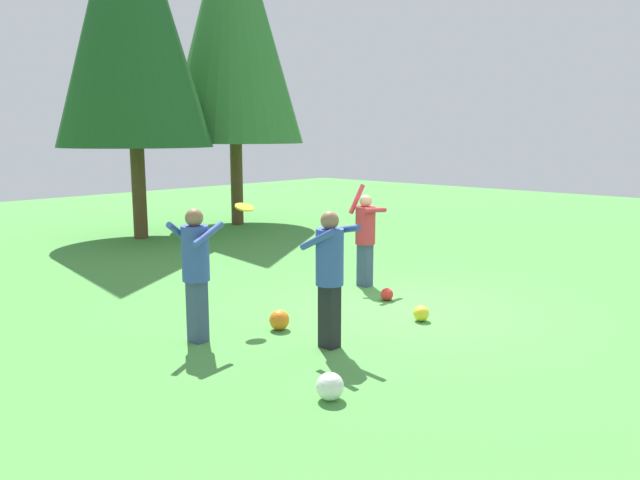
{
  "coord_description": "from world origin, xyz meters",
  "views": [
    {
      "loc": [
        -7.41,
        -5.17,
        2.59
      ],
      "look_at": [
        -0.87,
        0.89,
        1.05
      ],
      "focal_mm": 34.4,
      "sensor_mm": 36.0,
      "label": 1
    }
  ],
  "objects_px": {
    "ball_red": "(387,294)",
    "person_catcher": "(196,264)",
    "ball_white": "(330,386)",
    "ball_yellow": "(421,313)",
    "ball_orange": "(279,320)",
    "frisbee": "(244,207)",
    "tree_right": "(233,19)",
    "tree_center": "(130,7)",
    "person_bystander": "(330,268)",
    "person_thrower": "(365,232)"
  },
  "relations": [
    {
      "from": "ball_orange",
      "to": "tree_right",
      "type": "height_order",
      "value": "tree_right"
    },
    {
      "from": "person_bystander",
      "to": "person_catcher",
      "type": "bearing_deg",
      "value": 39.49
    },
    {
      "from": "person_thrower",
      "to": "person_catcher",
      "type": "bearing_deg",
      "value": 5.83
    },
    {
      "from": "ball_red",
      "to": "person_catcher",
      "type": "bearing_deg",
      "value": 169.45
    },
    {
      "from": "ball_white",
      "to": "person_bystander",
      "type": "bearing_deg",
      "value": 42.17
    },
    {
      "from": "person_catcher",
      "to": "ball_white",
      "type": "bearing_deg",
      "value": -111.1
    },
    {
      "from": "person_catcher",
      "to": "person_bystander",
      "type": "xyz_separation_m",
      "value": [
        0.97,
        -1.36,
        -0.0
      ]
    },
    {
      "from": "frisbee",
      "to": "ball_orange",
      "type": "relative_size",
      "value": 1.04
    },
    {
      "from": "person_catcher",
      "to": "ball_red",
      "type": "distance_m",
      "value": 3.36
    },
    {
      "from": "ball_orange",
      "to": "ball_red",
      "type": "bearing_deg",
      "value": -4.73
    },
    {
      "from": "ball_yellow",
      "to": "ball_red",
      "type": "distance_m",
      "value": 1.14
    },
    {
      "from": "frisbee",
      "to": "ball_red",
      "type": "height_order",
      "value": "frisbee"
    },
    {
      "from": "ball_red",
      "to": "tree_right",
      "type": "distance_m",
      "value": 10.62
    },
    {
      "from": "ball_red",
      "to": "ball_orange",
      "type": "relative_size",
      "value": 0.74
    },
    {
      "from": "ball_yellow",
      "to": "ball_white",
      "type": "xyz_separation_m",
      "value": [
        -2.8,
        -0.79,
        0.03
      ]
    },
    {
      "from": "person_thrower",
      "to": "ball_orange",
      "type": "bearing_deg",
      "value": 15.99
    },
    {
      "from": "person_thrower",
      "to": "frisbee",
      "type": "bearing_deg",
      "value": -0.0
    },
    {
      "from": "person_catcher",
      "to": "tree_right",
      "type": "relative_size",
      "value": 0.19
    },
    {
      "from": "ball_red",
      "to": "tree_right",
      "type": "relative_size",
      "value": 0.02
    },
    {
      "from": "ball_white",
      "to": "ball_orange",
      "type": "distance_m",
      "value": 2.29
    },
    {
      "from": "frisbee",
      "to": "ball_yellow",
      "type": "height_order",
      "value": "frisbee"
    },
    {
      "from": "ball_red",
      "to": "tree_right",
      "type": "xyz_separation_m",
      "value": [
        3.74,
        8.19,
        5.63
      ]
    },
    {
      "from": "person_bystander",
      "to": "frisbee",
      "type": "distance_m",
      "value": 1.8
    },
    {
      "from": "ball_red",
      "to": "frisbee",
      "type": "bearing_deg",
      "value": 155.96
    },
    {
      "from": "ball_orange",
      "to": "tree_center",
      "type": "relative_size",
      "value": 0.03
    },
    {
      "from": "tree_center",
      "to": "ball_red",
      "type": "bearing_deg",
      "value": -93.77
    },
    {
      "from": "ball_red",
      "to": "person_bystander",
      "type": "bearing_deg",
      "value": -160.85
    },
    {
      "from": "ball_yellow",
      "to": "ball_orange",
      "type": "xyz_separation_m",
      "value": [
        -1.62,
        1.18,
        0.02
      ]
    },
    {
      "from": "ball_yellow",
      "to": "tree_right",
      "type": "relative_size",
      "value": 0.02
    },
    {
      "from": "person_catcher",
      "to": "ball_yellow",
      "type": "relative_size",
      "value": 7.59
    },
    {
      "from": "person_bystander",
      "to": "ball_orange",
      "type": "height_order",
      "value": "person_bystander"
    },
    {
      "from": "ball_yellow",
      "to": "ball_red",
      "type": "xyz_separation_m",
      "value": [
        0.54,
        1.0,
        -0.01
      ]
    },
    {
      "from": "person_bystander",
      "to": "ball_yellow",
      "type": "xyz_separation_m",
      "value": [
        1.67,
        -0.23,
        -0.89
      ]
    },
    {
      "from": "person_bystander",
      "to": "frisbee",
      "type": "xyz_separation_m",
      "value": [
        0.12,
        1.7,
        0.59
      ]
    },
    {
      "from": "person_catcher",
      "to": "ball_orange",
      "type": "height_order",
      "value": "person_catcher"
    },
    {
      "from": "person_bystander",
      "to": "ball_yellow",
      "type": "height_order",
      "value": "person_bystander"
    },
    {
      "from": "ball_yellow",
      "to": "ball_red",
      "type": "bearing_deg",
      "value": 61.5
    },
    {
      "from": "tree_right",
      "to": "tree_center",
      "type": "relative_size",
      "value": 1.03
    },
    {
      "from": "person_thrower",
      "to": "ball_white",
      "type": "bearing_deg",
      "value": 36.34
    },
    {
      "from": "person_catcher",
      "to": "tree_right",
      "type": "height_order",
      "value": "tree_right"
    },
    {
      "from": "ball_red",
      "to": "ball_white",
      "type": "bearing_deg",
      "value": -151.81
    },
    {
      "from": "ball_red",
      "to": "ball_white",
      "type": "height_order",
      "value": "ball_white"
    },
    {
      "from": "frisbee",
      "to": "ball_red",
      "type": "xyz_separation_m",
      "value": [
        2.09,
        -0.93,
        -1.49
      ]
    },
    {
      "from": "frisbee",
      "to": "tree_center",
      "type": "relative_size",
      "value": 0.03
    },
    {
      "from": "frisbee",
      "to": "tree_right",
      "type": "xyz_separation_m",
      "value": [
        5.83,
        7.25,
        4.14
      ]
    },
    {
      "from": "person_catcher",
      "to": "tree_right",
      "type": "distance_m",
      "value": 11.31
    },
    {
      "from": "ball_orange",
      "to": "person_thrower",
      "type": "bearing_deg",
      "value": 14.17
    },
    {
      "from": "frisbee",
      "to": "tree_right",
      "type": "height_order",
      "value": "tree_right"
    },
    {
      "from": "person_thrower",
      "to": "ball_red",
      "type": "xyz_separation_m",
      "value": [
        -0.5,
        -0.85,
        -0.84
      ]
    },
    {
      "from": "tree_center",
      "to": "frisbee",
      "type": "bearing_deg",
      "value": -110.12
    }
  ]
}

